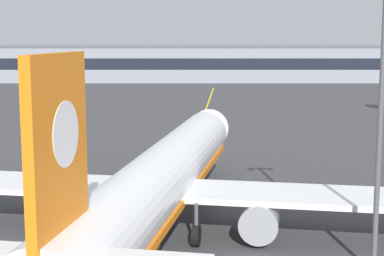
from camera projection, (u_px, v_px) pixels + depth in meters
The scene contains 5 objects.
taxiway_centreline at pixel (179, 178), 52.77m from camera, with size 0.30×180.00×0.01m, color yellow.
airliner_foreground at pixel (157, 181), 37.51m from camera, with size 32.35×41.32×11.65m.
apron_lamp_post at pixel (377, 125), 30.63m from camera, with size 2.24×0.90×14.89m.
safety_cone_by_nose_gear at pixel (173, 173), 53.52m from camera, with size 0.44×0.44×0.55m.
terminal_building at pixel (213, 64), 159.57m from camera, with size 132.48×12.40×9.33m.
Camera 1 is at (0.92, -21.50, 12.29)m, focal length 57.22 mm.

